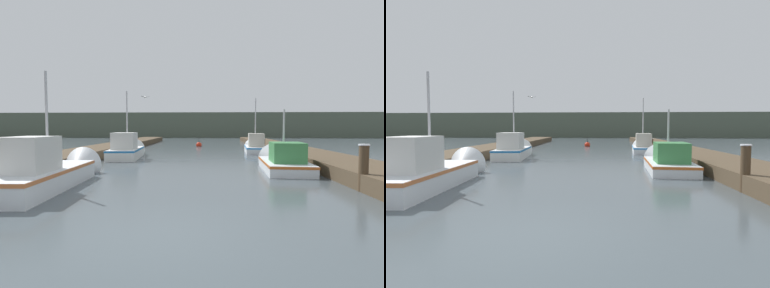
# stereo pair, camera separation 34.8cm
# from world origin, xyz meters

# --- Properties ---
(ground_plane) EXTENTS (200.00, 200.00, 0.00)m
(ground_plane) POSITION_xyz_m (0.00, 0.00, 0.00)
(ground_plane) COLOR #424C51
(dock_left) EXTENTS (2.64, 40.00, 0.52)m
(dock_left) POSITION_xyz_m (-6.65, 16.00, 0.26)
(dock_left) COLOR #4C3D2B
(dock_left) RESTS_ON ground_plane
(dock_right) EXTENTS (2.64, 40.00, 0.52)m
(dock_right) POSITION_xyz_m (6.65, 16.00, 0.26)
(dock_right) COLOR #4C3D2B
(dock_right) RESTS_ON ground_plane
(distant_shore_ridge) EXTENTS (120.00, 16.00, 4.48)m
(distant_shore_ridge) POSITION_xyz_m (0.00, 55.86, 2.24)
(distant_shore_ridge) COLOR #4C5647
(distant_shore_ridge) RESTS_ON ground_plane
(fishing_boat_0) EXTENTS (1.86, 5.96, 4.08)m
(fishing_boat_0) POSITION_xyz_m (-4.19, 4.46, 0.48)
(fishing_boat_0) COLOR silver
(fishing_boat_0) RESTS_ON ground_plane
(fishing_boat_1) EXTENTS (2.04, 4.80, 3.28)m
(fishing_boat_1) POSITION_xyz_m (4.22, 8.61, 0.38)
(fishing_boat_1) COLOR silver
(fishing_boat_1) RESTS_ON ground_plane
(fishing_boat_2) EXTENTS (2.03, 5.31, 4.57)m
(fishing_boat_2) POSITION_xyz_m (-4.12, 13.46, 0.52)
(fishing_boat_2) COLOR silver
(fishing_boat_2) RESTS_ON ground_plane
(fishing_boat_3) EXTENTS (1.84, 5.07, 4.52)m
(fishing_boat_3) POSITION_xyz_m (4.49, 18.01, 0.43)
(fishing_boat_3) COLOR silver
(fishing_boat_3) RESTS_ON ground_plane
(mooring_piling_0) EXTENTS (0.25, 0.25, 1.44)m
(mooring_piling_0) POSITION_xyz_m (-5.44, 16.77, 0.73)
(mooring_piling_0) COLOR #473523
(mooring_piling_0) RESTS_ON ground_plane
(mooring_piling_1) EXTENTS (0.32, 0.32, 1.28)m
(mooring_piling_1) POSITION_xyz_m (-5.31, 20.19, 0.65)
(mooring_piling_1) COLOR #473523
(mooring_piling_1) RESTS_ON ground_plane
(mooring_piling_2) EXTENTS (0.35, 0.35, 0.95)m
(mooring_piling_2) POSITION_xyz_m (5.56, 20.35, 0.48)
(mooring_piling_2) COLOR #473523
(mooring_piling_2) RESTS_ON ground_plane
(mooring_piling_3) EXTENTS (0.31, 0.31, 1.40)m
(mooring_piling_3) POSITION_xyz_m (5.44, 4.01, 0.71)
(mooring_piling_3) COLOR #473523
(mooring_piling_3) RESTS_ON ground_plane
(channel_buoy) EXTENTS (0.54, 0.54, 1.04)m
(channel_buoy) POSITION_xyz_m (0.05, 24.20, 0.16)
(channel_buoy) COLOR red
(channel_buoy) RESTS_ON ground_plane
(seagull_lead) EXTENTS (0.49, 0.45, 0.12)m
(seagull_lead) POSITION_xyz_m (-3.06, 13.84, 3.79)
(seagull_lead) COLOR white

